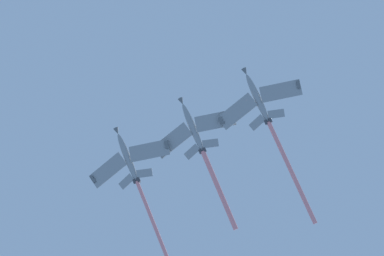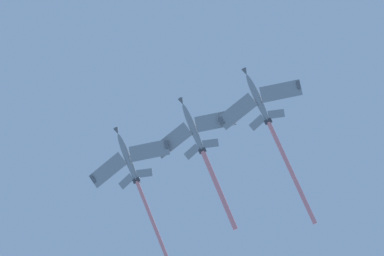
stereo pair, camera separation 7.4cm
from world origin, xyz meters
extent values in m
ellipsoid|color=gray|center=(33.70, -4.55, 153.39)|extent=(5.37, 11.10, 6.83)
cone|color=#595E60|center=(31.66, -10.10, 156.53)|extent=(1.81, 2.27, 1.81)
ellipsoid|color=black|center=(33.16, -6.02, 154.90)|extent=(1.93, 3.06, 2.11)
cube|color=gray|center=(38.90, -5.75, 152.92)|extent=(9.30, 4.21, 1.87)
cube|color=#595E60|center=(42.86, -6.86, 152.89)|extent=(0.87, 1.71, 0.95)
cube|color=gray|center=(28.95, -2.10, 152.92)|extent=(9.29, 7.76, 1.87)
cube|color=#595E60|center=(25.21, -0.39, 152.89)|extent=(1.50, 1.76, 0.95)
cube|color=gray|center=(37.36, -1.18, 151.04)|extent=(3.66, 1.80, 0.99)
cube|color=gray|center=(33.08, 0.39, 151.04)|extent=(3.86, 3.53, 0.99)
cube|color=#595E60|center=(35.38, 0.05, 152.37)|extent=(1.35, 3.29, 3.60)
cylinder|color=#38383D|center=(35.87, 0.07, 150.58)|extent=(1.18, 1.46, 1.18)
cylinder|color=#38383D|center=(35.02, 0.38, 150.58)|extent=(1.18, 1.46, 1.18)
cylinder|color=pink|center=(39.16, 10.37, 144.84)|extent=(8.34, 20.69, 12.12)
ellipsoid|color=gray|center=(18.73, 1.05, 154.42)|extent=(5.29, 11.08, 6.91)
cone|color=#595E60|center=(16.73, -4.49, 157.62)|extent=(1.80, 2.27, 1.82)
ellipsoid|color=black|center=(18.20, -0.42, 155.95)|extent=(1.92, 3.06, 2.13)
cube|color=gray|center=(23.94, -0.12, 153.96)|extent=(9.28, 4.15, 1.89)
cube|color=#595E60|center=(27.90, -1.21, 153.92)|extent=(0.86, 1.70, 0.96)
cube|color=gray|center=(13.96, 3.46, 153.96)|extent=(9.29, 7.71, 1.89)
cube|color=#595E60|center=(10.21, 5.15, 153.92)|extent=(1.49, 1.75, 0.96)
cube|color=gray|center=(22.36, 4.42, 152.04)|extent=(3.65, 1.77, 1.00)
cube|color=gray|center=(18.07, 5.96, 152.04)|extent=(3.86, 3.52, 1.00)
cube|color=#595E60|center=(20.38, 5.65, 153.37)|extent=(1.33, 3.30, 3.61)
cylinder|color=#38383D|center=(20.86, 5.65, 151.57)|extent=(1.18, 1.46, 1.18)
cylinder|color=#38383D|center=(20.01, 5.96, 151.57)|extent=(1.18, 1.46, 1.18)
cylinder|color=pink|center=(23.28, 13.72, 147.02)|extent=(6.76, 16.35, 9.88)
ellipsoid|color=gray|center=(3.31, 6.23, 153.37)|extent=(5.34, 10.98, 7.10)
cone|color=#595E60|center=(1.30, 0.76, 156.68)|extent=(1.81, 2.28, 1.83)
ellipsoid|color=black|center=(2.78, 4.80, 154.93)|extent=(1.93, 3.05, 2.16)
cube|color=gray|center=(8.51, 5.01, 152.89)|extent=(9.30, 4.18, 1.95)
cube|color=#595E60|center=(12.46, 3.89, 152.85)|extent=(0.87, 1.69, 0.99)
cube|color=gray|center=(-1.44, 8.67, 152.89)|extent=(9.26, 7.73, 1.95)
cube|color=#595E60|center=(-5.18, 10.39, 152.85)|extent=(1.49, 1.74, 0.99)
cube|color=gray|center=(6.95, 9.53, 150.91)|extent=(3.66, 1.78, 1.03)
cube|color=gray|center=(2.67, 11.10, 150.91)|extent=(3.85, 3.52, 1.03)
cube|color=#595E60|center=(4.99, 10.80, 152.22)|extent=(1.37, 3.32, 3.62)
cylinder|color=#38383D|center=(5.46, 10.77, 150.43)|extent=(1.19, 1.46, 1.19)
cylinder|color=#38383D|center=(4.61, 11.08, 150.43)|extent=(1.19, 1.46, 1.19)
cylinder|color=pink|center=(8.67, 20.82, 144.45)|extent=(8.05, 20.11, 12.45)
camera|label=1|loc=(22.92, -41.66, 1.83)|focal=65.85mm
camera|label=2|loc=(22.85, -41.67, 1.83)|focal=65.85mm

